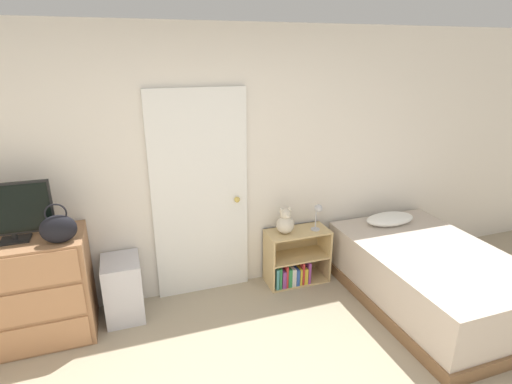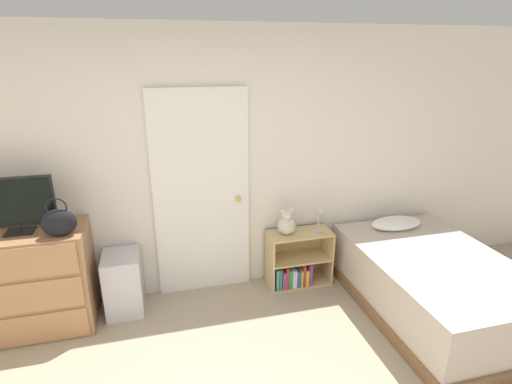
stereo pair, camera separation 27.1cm
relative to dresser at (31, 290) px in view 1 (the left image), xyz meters
name	(u,v)px [view 1 (the left image)]	position (x,y,z in m)	size (l,w,h in m)	color
wall_back	(207,167)	(1.57, 0.32, 0.82)	(10.00, 0.06, 2.55)	silver
door_closed	(201,197)	(1.49, 0.26, 0.55)	(0.91, 0.09, 2.01)	white
dresser	(31,290)	(0.00, 0.00, 0.00)	(0.92, 0.53, 0.92)	#996B47
tv	(9,211)	(-0.03, -0.01, 0.70)	(0.60, 0.16, 0.47)	black
handbag	(58,229)	(0.31, -0.16, 0.58)	(0.27, 0.14, 0.32)	black
storage_bin	(123,289)	(0.71, 0.07, -0.17)	(0.33, 0.40, 0.57)	silver
bookshelf	(293,263)	(2.40, 0.11, -0.24)	(0.65, 0.32, 0.57)	tan
teddy_bear	(285,222)	(2.30, 0.11, 0.23)	(0.18, 0.18, 0.28)	beige
desk_lamp	(318,212)	(2.64, 0.07, 0.32)	(0.10, 0.10, 0.28)	#B2B2B7
bed	(430,276)	(3.48, -0.66, -0.18)	(1.24, 1.87, 0.66)	brown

